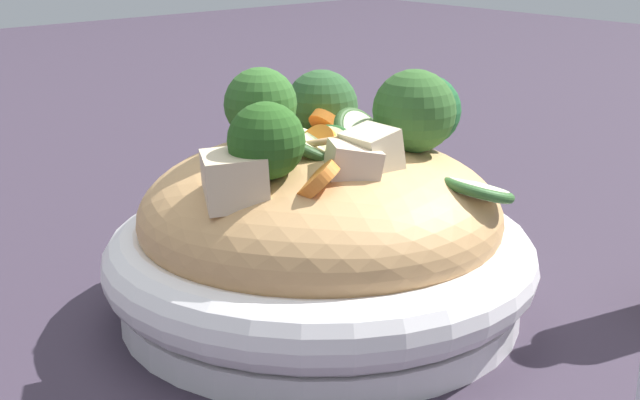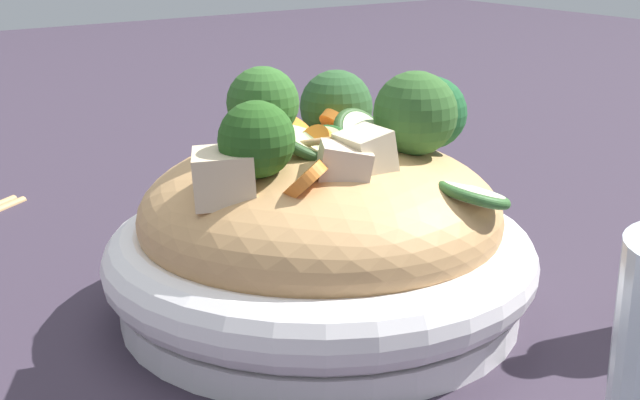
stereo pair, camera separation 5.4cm
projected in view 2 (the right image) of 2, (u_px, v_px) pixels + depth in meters
ground_plane at (320, 311)px, 0.56m from camera, size 3.00×3.00×0.00m
serving_bowl at (320, 267)px, 0.56m from camera, size 0.26×0.26×0.06m
noodle_heap at (320, 214)px, 0.55m from camera, size 0.22×0.22×0.10m
broccoli_florets at (340, 114)px, 0.55m from camera, size 0.18×0.16×0.08m
carrot_coins at (314, 143)px, 0.54m from camera, size 0.12×0.13×0.03m
zucchini_slices at (366, 156)px, 0.51m from camera, size 0.11×0.13×0.05m
chicken_chunks at (288, 168)px, 0.49m from camera, size 0.11×0.07×0.04m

